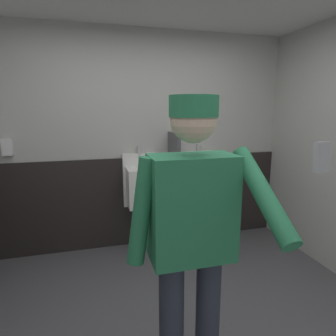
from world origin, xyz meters
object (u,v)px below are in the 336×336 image
at_px(urinal_left, 141,186).
at_px(cell_phone, 322,157).
at_px(person, 192,230).
at_px(soap_dispenser, 7,147).
at_px(urinal_middle, 201,182).

height_order(urinal_left, cell_phone, cell_phone).
relative_size(person, soap_dispenser, 9.63).
xyz_separation_m(urinal_middle, soap_dispenser, (-2.15, 0.12, 0.50)).
bearing_deg(urinal_middle, soap_dispenser, 176.82).
xyz_separation_m(urinal_left, person, (-0.05, -1.86, 0.26)).
xyz_separation_m(cell_phone, soap_dispenser, (-1.65, 2.48, -0.22)).
distance_m(person, soap_dispenser, 2.41).
bearing_deg(person, urinal_left, 88.50).
distance_m(person, cell_phone, 0.75).
distance_m(urinal_middle, soap_dispenser, 2.21).
relative_size(cell_phone, soap_dispenser, 0.61).
height_order(urinal_middle, cell_phone, cell_phone).
distance_m(urinal_left, person, 1.88).
bearing_deg(person, soap_dispenser, 124.28).
bearing_deg(urinal_left, soap_dispenser, 175.12).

